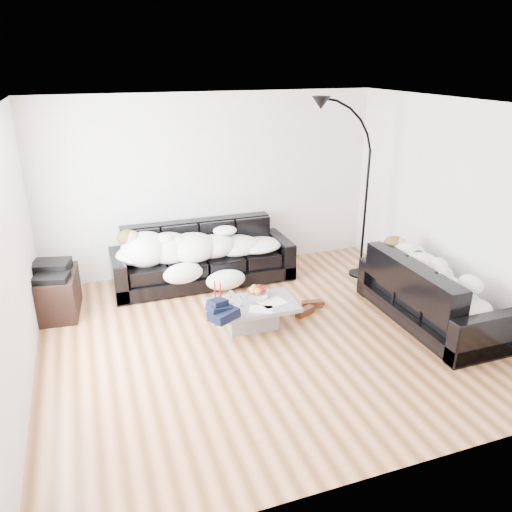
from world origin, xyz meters
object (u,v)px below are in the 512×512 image
object	(u,v)px
coffee_table	(252,315)
av_cabinet	(55,294)
wine_glass_a	(231,297)
sleeper_back	(203,241)
fruit_bowl	(257,291)
wine_glass_b	(229,300)
candle_left	(215,291)
wine_glass_c	(242,300)
sleeper_right	(433,274)
stereo	(51,269)
floor_lamp	(366,201)
sofa_back	(203,255)
shoes	(308,308)
candle_right	(220,292)
sofa_right	(431,292)

from	to	relation	value
coffee_table	av_cabinet	bearing A→B (deg)	152.67
wine_glass_a	sleeper_back	bearing A→B (deg)	89.99
fruit_bowl	wine_glass_b	distance (m)	0.43
sleeper_back	candle_left	size ratio (longest dim) A/B	8.65
wine_glass_b	av_cabinet	world-z (taller)	av_cabinet
wine_glass_a	wine_glass_c	xyz separation A→B (m)	(0.10, -0.11, 0.00)
sleeper_right	stereo	world-z (taller)	sleeper_right
floor_lamp	wine_glass_c	bearing A→B (deg)	-146.09
candle_left	sofa_back	bearing A→B (deg)	82.79
sleeper_back	wine_glass_c	bearing A→B (deg)	-86.05
stereo	floor_lamp	bearing A→B (deg)	10.91
fruit_bowl	shoes	bearing A→B (deg)	-0.57
coffee_table	wine_glass_b	bearing A→B (deg)	-178.38
shoes	wine_glass_a	bearing A→B (deg)	169.77
floor_lamp	sleeper_back	bearing A→B (deg)	177.61
candle_left	stereo	bearing A→B (deg)	153.29
wine_glass_a	stereo	bearing A→B (deg)	151.86
coffee_table	candle_right	world-z (taller)	candle_right
sofa_right	av_cabinet	size ratio (longest dim) A/B	2.51
sofa_back	wine_glass_b	size ratio (longest dim) A/B	13.62
coffee_table	candle_left	xyz separation A→B (m)	(-0.38, 0.22, 0.28)
candle_right	floor_lamp	xyz separation A→B (m)	(2.37, 0.74, 0.71)
sofa_right	coffee_table	bearing A→B (deg)	74.43
sofa_back	wine_glass_b	world-z (taller)	sofa_back
candle_right	stereo	world-z (taller)	stereo
coffee_table	stereo	bearing A→B (deg)	152.67
candle_right	wine_glass_b	bearing A→B (deg)	-78.97
wine_glass_b	shoes	size ratio (longest dim) A/B	0.42
sleeper_back	fruit_bowl	xyz separation A→B (m)	(0.35, -1.29, -0.24)
sofa_right	stereo	world-z (taller)	sofa_right
coffee_table	av_cabinet	world-z (taller)	av_cabinet
coffee_table	av_cabinet	xyz separation A→B (m)	(-2.22, 1.15, 0.11)
shoes	fruit_bowl	bearing A→B (deg)	166.57
av_cabinet	fruit_bowl	bearing A→B (deg)	-17.68
coffee_table	wine_glass_a	bearing A→B (deg)	160.22
av_cabinet	floor_lamp	distance (m)	4.35
sleeper_right	candle_left	size ratio (longest dim) A/B	6.82
wine_glass_c	stereo	distance (m)	2.41
sleeper_right	av_cabinet	size ratio (longest dim) A/B	2.15
sofa_right	shoes	distance (m)	1.51
sofa_right	av_cabinet	distance (m)	4.65
fruit_bowl	wine_glass_c	xyz separation A→B (m)	(-0.25, -0.17, 0.01)
wine_glass_b	candle_left	world-z (taller)	candle_left
coffee_table	candle_right	xyz separation A→B (m)	(-0.33, 0.20, 0.27)
sleeper_back	sleeper_right	distance (m)	3.07
sofa_right	sleeper_right	world-z (taller)	sleeper_right
wine_glass_b	sofa_back	bearing A→B (deg)	87.73
wine_glass_c	shoes	xyz separation A→B (m)	(0.94, 0.16, -0.35)
sleeper_back	coffee_table	xyz separation A→B (m)	(0.23, -1.43, -0.48)
sleeper_right	fruit_bowl	xyz separation A→B (m)	(-1.97, 0.72, -0.24)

